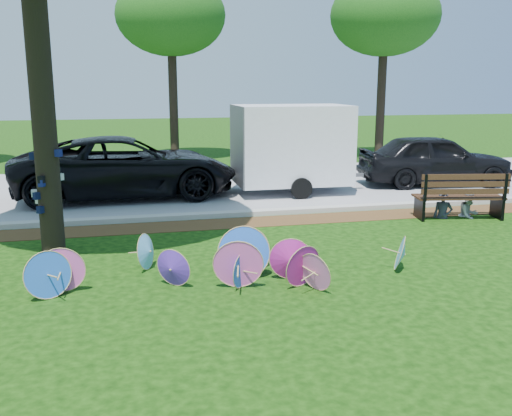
{
  "coord_description": "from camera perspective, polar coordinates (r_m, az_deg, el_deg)",
  "views": [
    {
      "loc": [
        -1.81,
        -8.02,
        3.16
      ],
      "look_at": [
        0.5,
        2.0,
        0.9
      ],
      "focal_mm": 40.0,
      "sensor_mm": 36.0,
      "label": 1
    }
  ],
  "objects": [
    {
      "name": "bg_trees",
      "position": [
        23.54,
        -9.62,
        18.6
      ],
      "size": [
        22.7,
        6.21,
        7.4
      ],
      "color": "black",
      "rests_on": "ground"
    },
    {
      "name": "mulch_strip",
      "position": [
        13.04,
        -4.62,
        -1.65
      ],
      "size": [
        90.0,
        1.0,
        0.01
      ],
      "primitive_type": "cube",
      "color": "#472D16",
      "rests_on": "ground"
    },
    {
      "name": "person_right",
      "position": [
        14.58,
        20.66,
        1.58
      ],
      "size": [
        0.71,
        0.62,
        1.25
      ],
      "primitive_type": "imported",
      "rotation": [
        0.0,
        0.0,
        0.29
      ],
      "color": "#B1B2BB",
      "rests_on": "ground"
    },
    {
      "name": "cargo_trailer",
      "position": [
        16.65,
        3.6,
        6.38
      ],
      "size": [
        3.22,
        2.05,
        2.84
      ],
      "primitive_type": "cube",
      "rotation": [
        0.0,
        0.0,
        -0.01
      ],
      "color": "white",
      "rests_on": "ground"
    },
    {
      "name": "park_bench",
      "position": [
        14.36,
        19.58,
        1.21
      ],
      "size": [
        2.22,
        1.17,
        1.1
      ],
      "primitive_type": null,
      "rotation": [
        0.0,
        0.0,
        -0.18
      ],
      "color": "black",
      "rests_on": "ground"
    },
    {
      "name": "curb",
      "position": [
        13.7,
        -5.05,
        -0.73
      ],
      "size": [
        90.0,
        0.3,
        0.12
      ],
      "primitive_type": "cube",
      "color": "#B7B5AD",
      "rests_on": "ground"
    },
    {
      "name": "dark_pickup",
      "position": [
        18.86,
        17.42,
        4.65
      ],
      "size": [
        4.87,
        2.38,
        1.6
      ],
      "primitive_type": "imported",
      "rotation": [
        0.0,
        0.0,
        1.46
      ],
      "color": "black",
      "rests_on": "ground"
    },
    {
      "name": "black_van",
      "position": [
        16.4,
        -12.84,
        4.01
      ],
      "size": [
        6.25,
        3.08,
        1.71
      ],
      "primitive_type": "imported",
      "rotation": [
        0.0,
        0.0,
        1.61
      ],
      "color": "black",
      "rests_on": "ground"
    },
    {
      "name": "parasol_pile",
      "position": [
        9.21,
        -3.34,
        -5.3
      ],
      "size": [
        6.42,
        2.28,
        0.89
      ],
      "color": "#B3208C",
      "rests_on": "ground"
    },
    {
      "name": "person_left",
      "position": [
        14.21,
        18.3,
        1.46
      ],
      "size": [
        0.53,
        0.46,
        1.24
      ],
      "primitive_type": "imported",
      "rotation": [
        0.0,
        0.0,
        -0.43
      ],
      "color": "#363A4A",
      "rests_on": "ground"
    },
    {
      "name": "ground",
      "position": [
        8.81,
        -0.25,
        -8.63
      ],
      "size": [
        90.0,
        90.0,
        0.0
      ],
      "primitive_type": "plane",
      "color": "black",
      "rests_on": "ground"
    },
    {
      "name": "street",
      "position": [
        17.75,
        -6.93,
        2.07
      ],
      "size": [
        90.0,
        8.0,
        0.01
      ],
      "primitive_type": "cube",
      "color": "gray",
      "rests_on": "ground"
    }
  ]
}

